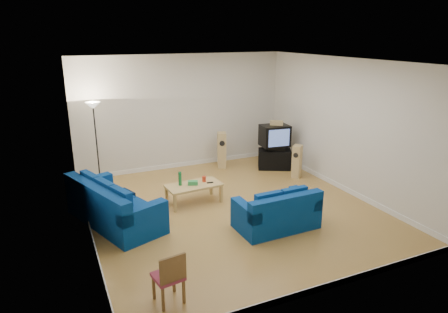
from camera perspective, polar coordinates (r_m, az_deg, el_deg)
name	(u,v)px	position (r m, az deg, el deg)	size (l,w,h in m)	color
room	(232,142)	(8.41, 1.12, 2.15)	(6.01, 6.51, 3.21)	olive
sofa_three_seat	(112,208)	(8.46, -15.67, -7.14)	(1.74, 2.52, 0.90)	navy
sofa_loveseat	(278,214)	(8.04, 7.66, -8.19)	(1.61, 0.93, 0.79)	navy
coffee_table	(194,187)	(9.11, -4.35, -4.32)	(1.28, 0.71, 0.45)	tan
bottle	(180,179)	(9.02, -6.30, -3.16)	(0.07, 0.07, 0.31)	#197233
tissue_box	(193,183)	(9.06, -4.46, -3.77)	(0.22, 0.12, 0.09)	green
red_canister	(204,179)	(9.22, -2.87, -3.23)	(0.09, 0.09, 0.13)	red
remote	(210,183)	(9.15, -2.00, -3.74)	(0.14, 0.04, 0.02)	black
tv_stand	(274,159)	(11.51, 7.21, -0.36)	(0.91, 0.51, 0.56)	black
av_receiver	(277,148)	(11.43, 7.58, 1.24)	(0.47, 0.39, 0.11)	black
television	(275,136)	(11.35, 7.26, 2.98)	(0.83, 0.66, 0.60)	black
centre_speaker	(277,123)	(11.29, 7.52, 4.78)	(0.36, 0.14, 0.13)	tan
speaker_left	(222,150)	(11.44, -0.33, 0.92)	(0.33, 0.37, 1.03)	tan
speaker_right	(297,161)	(10.82, 10.37, -0.71)	(0.34, 0.33, 0.90)	tan
floor_lamp	(94,117)	(10.28, -18.07, 5.36)	(0.37, 0.37, 2.14)	black
dining_chair	(170,276)	(5.92, -7.76, -16.51)	(0.45, 0.45, 0.83)	brown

